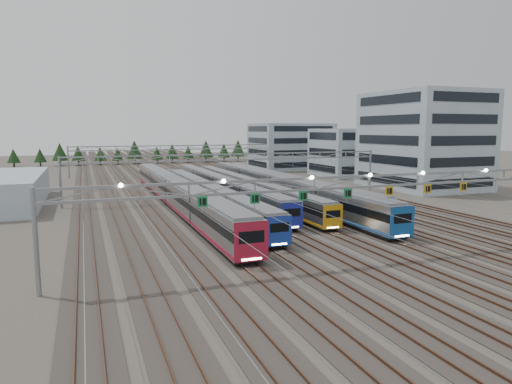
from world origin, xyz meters
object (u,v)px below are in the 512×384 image
object	(u,v)px
train_f	(284,183)
west_shed	(9,190)
depot_bldg_north	(291,146)
train_e	(278,186)
gantry_far	(182,151)
gantry_near	(369,184)
depot_bldg_mid	(346,152)
train_a	(176,192)
train_b	(209,195)
train_d	(248,187)
gantry_mid	(234,162)
depot_bldg_south	(423,140)
train_c	(220,186)

from	to	relation	value
train_f	west_shed	xyz separation A→B (m)	(-47.19, 2.64, 0.54)
depot_bldg_north	west_shed	world-z (taller)	depot_bldg_north
train_e	depot_bldg_north	distance (m)	63.16
train_e	gantry_far	world-z (taller)	gantry_far
train_f	west_shed	size ratio (longest dim) A/B	2.16
gantry_near	west_shed	distance (m)	58.96
train_f	depot_bldg_mid	bearing A→B (deg)	40.05
train_a	gantry_far	size ratio (longest dim) A/B	1.22
train_b	train_d	world-z (taller)	train_b
gantry_mid	depot_bldg_mid	xyz separation A→B (m)	(39.42, 27.46, -0.27)
gantry_far	depot_bldg_north	distance (m)	36.14
train_a	gantry_far	world-z (taller)	gantry_far
gantry_mid	depot_bldg_mid	distance (m)	48.04
train_a	depot_bldg_south	distance (m)	53.03
train_d	depot_bldg_mid	size ratio (longest dim) A/B	3.68
gantry_mid	train_a	bearing A→B (deg)	-156.39
train_c	west_shed	distance (m)	34.10
train_c	train_e	world-z (taller)	train_e
depot_bldg_south	depot_bldg_mid	distance (m)	27.18
train_a	train_b	xyz separation A→B (m)	(4.50, -3.04, -0.30)
train_f	train_e	bearing A→B (deg)	-121.40
train_c	west_shed	world-z (taller)	west_shed
depot_bldg_mid	train_d	bearing A→B (deg)	-142.88
train_c	depot_bldg_mid	bearing A→B (deg)	32.23
train_c	depot_bldg_south	xyz separation A→B (m)	(43.22, -0.61, 7.72)
train_f	depot_bldg_north	xyz separation A→B (m)	(24.09, 48.75, 4.99)
depot_bldg_mid	train_a	bearing A→B (deg)	-147.42
train_f	depot_bldg_south	bearing A→B (deg)	-6.17
train_e	gantry_near	world-z (taller)	gantry_near
gantry_far	depot_bldg_south	distance (m)	60.53
train_d	train_f	bearing A→B (deg)	26.30
depot_bldg_south	gantry_mid	bearing A→B (deg)	-179.19
train_d	depot_bldg_north	bearing A→B (deg)	58.12
train_f	depot_bldg_south	size ratio (longest dim) A/B	2.94
train_d	depot_bldg_south	size ratio (longest dim) A/B	2.67
train_a	gantry_far	bearing A→B (deg)	77.30
gantry_far	west_shed	xyz separation A→B (m)	(-35.94, -38.58, -3.94)
depot_bldg_south	depot_bldg_mid	xyz separation A→B (m)	(-1.55, 26.89, -3.69)
train_d	gantry_near	size ratio (longest dim) A/B	1.04
train_f	train_b	bearing A→B (deg)	-146.88
train_e	depot_bldg_mid	bearing A→B (deg)	43.55
gantry_far	gantry_mid	bearing A→B (deg)	-90.00
gantry_near	depot_bldg_north	bearing A→B (deg)	69.10
depot_bldg_mid	west_shed	xyz separation A→B (m)	(-75.36, -21.04, -3.67)
train_e	train_f	world-z (taller)	train_e
train_a	depot_bldg_south	xyz separation A→B (m)	(52.22, 5.49, 7.47)
depot_bldg_mid	depot_bldg_north	distance (m)	25.42
depot_bldg_south	depot_bldg_north	distance (m)	52.35
train_a	train_e	size ratio (longest dim) A/B	1.04
train_c	gantry_mid	distance (m)	5.00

